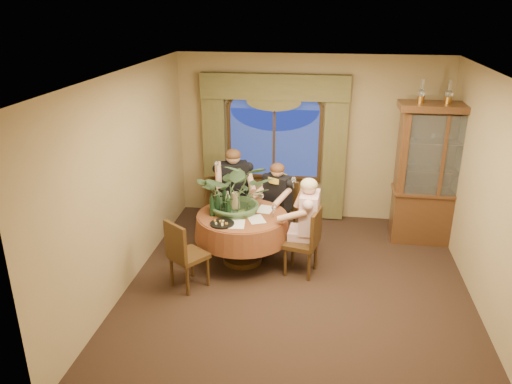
# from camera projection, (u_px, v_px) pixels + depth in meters

# --- Properties ---
(floor) EXTENTS (5.00, 5.00, 0.00)m
(floor) POSITION_uv_depth(u_px,v_px,m) (297.00, 288.00, 6.65)
(floor) COLOR black
(floor) RESTS_ON ground
(wall_back) EXTENTS (4.50, 0.00, 4.50)m
(wall_back) POSITION_uv_depth(u_px,v_px,m) (310.00, 139.00, 8.45)
(wall_back) COLOR #957D51
(wall_back) RESTS_ON ground
(wall_right) EXTENTS (0.00, 5.00, 5.00)m
(wall_right) POSITION_uv_depth(u_px,v_px,m) (493.00, 201.00, 5.84)
(wall_right) COLOR #957D51
(wall_right) RESTS_ON ground
(ceiling) EXTENTS (5.00, 5.00, 0.00)m
(ceiling) POSITION_uv_depth(u_px,v_px,m) (304.00, 75.00, 5.64)
(ceiling) COLOR white
(ceiling) RESTS_ON wall_back
(window) EXTENTS (1.62, 0.10, 1.32)m
(window) POSITION_uv_depth(u_px,v_px,m) (274.00, 144.00, 8.50)
(window) COLOR navy
(window) RESTS_ON wall_back
(arched_transom) EXTENTS (1.60, 0.06, 0.44)m
(arched_transom) POSITION_uv_depth(u_px,v_px,m) (275.00, 98.00, 8.22)
(arched_transom) COLOR navy
(arched_transom) RESTS_ON wall_back
(drapery_left) EXTENTS (0.38, 0.14, 2.32)m
(drapery_left) POSITION_uv_depth(u_px,v_px,m) (215.00, 149.00, 8.64)
(drapery_left) COLOR #4C4929
(drapery_left) RESTS_ON floor
(drapery_right) EXTENTS (0.38, 0.14, 2.32)m
(drapery_right) POSITION_uv_depth(u_px,v_px,m) (335.00, 154.00, 8.36)
(drapery_right) COLOR #4C4929
(drapery_right) RESTS_ON floor
(swag_valance) EXTENTS (2.45, 0.16, 0.42)m
(swag_valance) POSITION_uv_depth(u_px,v_px,m) (274.00, 87.00, 8.08)
(swag_valance) COLOR #4C4929
(swag_valance) RESTS_ON wall_back
(dining_table) EXTENTS (1.65, 1.65, 0.75)m
(dining_table) POSITION_uv_depth(u_px,v_px,m) (242.00, 238.00, 7.22)
(dining_table) COLOR maroon
(dining_table) RESTS_ON floor
(china_cabinet) EXTENTS (1.36, 0.54, 2.20)m
(china_cabinet) POSITION_uv_depth(u_px,v_px,m) (438.00, 175.00, 7.60)
(china_cabinet) COLOR #3D2213
(china_cabinet) RESTS_ON floor
(oil_lamp_left) EXTENTS (0.11, 0.11, 0.34)m
(oil_lamp_left) POSITION_uv_depth(u_px,v_px,m) (422.00, 91.00, 7.19)
(oil_lamp_left) COLOR #A5722D
(oil_lamp_left) RESTS_ON china_cabinet
(oil_lamp_center) EXTENTS (0.11, 0.11, 0.34)m
(oil_lamp_center) POSITION_uv_depth(u_px,v_px,m) (449.00, 92.00, 7.14)
(oil_lamp_center) COLOR #A5722D
(oil_lamp_center) RESTS_ON china_cabinet
(oil_lamp_right) EXTENTS (0.11, 0.11, 0.34)m
(oil_lamp_right) POSITION_uv_depth(u_px,v_px,m) (477.00, 92.00, 7.09)
(oil_lamp_right) COLOR #A5722D
(oil_lamp_right) RESTS_ON china_cabinet
(chair_right) EXTENTS (0.51, 0.51, 0.96)m
(chair_right) POSITION_uv_depth(u_px,v_px,m) (301.00, 242.00, 6.87)
(chair_right) COLOR black
(chair_right) RESTS_ON floor
(chair_back_right) EXTENTS (0.58, 0.58, 0.96)m
(chair_back_right) POSITION_uv_depth(u_px,v_px,m) (280.00, 213.00, 7.82)
(chair_back_right) COLOR black
(chair_back_right) RESTS_ON floor
(chair_back) EXTENTS (0.58, 0.58, 0.96)m
(chair_back) POSITION_uv_depth(u_px,v_px,m) (222.00, 208.00, 7.98)
(chair_back) COLOR black
(chair_back) RESTS_ON floor
(chair_front_left) EXTENTS (0.59, 0.59, 0.96)m
(chair_front_left) POSITION_uv_depth(u_px,v_px,m) (189.00, 254.00, 6.55)
(chair_front_left) COLOR black
(chair_front_left) RESTS_ON floor
(person_pink) EXTENTS (0.48, 0.51, 1.36)m
(person_pink) POSITION_uv_depth(u_px,v_px,m) (309.00, 224.00, 6.93)
(person_pink) COLOR #CAA3A8
(person_pink) RESTS_ON floor
(person_back) EXTENTS (0.64, 0.62, 1.45)m
(person_back) POSITION_uv_depth(u_px,v_px,m) (234.00, 192.00, 7.96)
(person_back) COLOR black
(person_back) RESTS_ON floor
(person_scarf) EXTENTS (0.62, 0.61, 1.31)m
(person_scarf) POSITION_uv_depth(u_px,v_px,m) (278.00, 203.00, 7.74)
(person_scarf) COLOR black
(person_scarf) RESTS_ON floor
(stoneware_vase) EXTENTS (0.14, 0.14, 0.26)m
(stoneware_vase) POSITION_uv_depth(u_px,v_px,m) (235.00, 201.00, 7.20)
(stoneware_vase) COLOR #9C8860
(stoneware_vase) RESTS_ON dining_table
(centerpiece_plant) EXTENTS (1.09, 1.21, 0.94)m
(centerpiece_plant) POSITION_uv_depth(u_px,v_px,m) (238.00, 166.00, 6.97)
(centerpiece_plant) COLOR #3D5C38
(centerpiece_plant) RESTS_ON dining_table
(olive_bowl) EXTENTS (0.17, 0.17, 0.05)m
(olive_bowl) POSITION_uv_depth(u_px,v_px,m) (244.00, 213.00, 7.04)
(olive_bowl) COLOR #4B612D
(olive_bowl) RESTS_ON dining_table
(cheese_platter) EXTENTS (0.33, 0.33, 0.02)m
(cheese_platter) POSITION_uv_depth(u_px,v_px,m) (222.00, 224.00, 6.76)
(cheese_platter) COLOR black
(cheese_platter) RESTS_ON dining_table
(wine_bottle_0) EXTENTS (0.07, 0.07, 0.33)m
(wine_bottle_0) POSITION_uv_depth(u_px,v_px,m) (217.00, 199.00, 7.20)
(wine_bottle_0) COLOR tan
(wine_bottle_0) RESTS_ON dining_table
(wine_bottle_1) EXTENTS (0.07, 0.07, 0.33)m
(wine_bottle_1) POSITION_uv_depth(u_px,v_px,m) (217.00, 202.00, 7.07)
(wine_bottle_1) COLOR black
(wine_bottle_1) RESTS_ON dining_table
(wine_bottle_2) EXTENTS (0.07, 0.07, 0.33)m
(wine_bottle_2) POSITION_uv_depth(u_px,v_px,m) (228.00, 202.00, 7.07)
(wine_bottle_2) COLOR tan
(wine_bottle_2) RESTS_ON dining_table
(wine_bottle_3) EXTENTS (0.07, 0.07, 0.33)m
(wine_bottle_3) POSITION_uv_depth(u_px,v_px,m) (225.00, 198.00, 7.22)
(wine_bottle_3) COLOR black
(wine_bottle_3) RESTS_ON dining_table
(wine_bottle_4) EXTENTS (0.07, 0.07, 0.33)m
(wine_bottle_4) POSITION_uv_depth(u_px,v_px,m) (212.00, 205.00, 6.98)
(wine_bottle_4) COLOR black
(wine_bottle_4) RESTS_ON dining_table
(wine_bottle_5) EXTENTS (0.07, 0.07, 0.33)m
(wine_bottle_5) POSITION_uv_depth(u_px,v_px,m) (228.00, 205.00, 6.96)
(wine_bottle_5) COLOR black
(wine_bottle_5) RESTS_ON dining_table
(tasting_paper_0) EXTENTS (0.31, 0.36, 0.00)m
(tasting_paper_0) POSITION_uv_depth(u_px,v_px,m) (256.00, 219.00, 6.91)
(tasting_paper_0) COLOR white
(tasting_paper_0) RESTS_ON dining_table
(tasting_paper_1) EXTENTS (0.25, 0.33, 0.00)m
(tasting_paper_1) POSITION_uv_depth(u_px,v_px,m) (265.00, 209.00, 7.24)
(tasting_paper_1) COLOR white
(tasting_paper_1) RESTS_ON dining_table
(tasting_paper_2) EXTENTS (0.24, 0.32, 0.00)m
(tasting_paper_2) POSITION_uv_depth(u_px,v_px,m) (237.00, 224.00, 6.76)
(tasting_paper_2) COLOR white
(tasting_paper_2) RESTS_ON dining_table
(wine_glass_person_pink) EXTENTS (0.07, 0.07, 0.18)m
(wine_glass_person_pink) POSITION_uv_depth(u_px,v_px,m) (274.00, 211.00, 6.96)
(wine_glass_person_pink) COLOR silver
(wine_glass_person_pink) RESTS_ON dining_table
(wine_glass_person_back) EXTENTS (0.07, 0.07, 0.18)m
(wine_glass_person_back) POSITION_uv_depth(u_px,v_px,m) (238.00, 197.00, 7.47)
(wine_glass_person_back) COLOR silver
(wine_glass_person_back) RESTS_ON dining_table
(wine_glass_person_scarf) EXTENTS (0.07, 0.07, 0.18)m
(wine_glass_person_scarf) POSITION_uv_depth(u_px,v_px,m) (262.00, 199.00, 7.38)
(wine_glass_person_scarf) COLOR silver
(wine_glass_person_scarf) RESTS_ON dining_table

